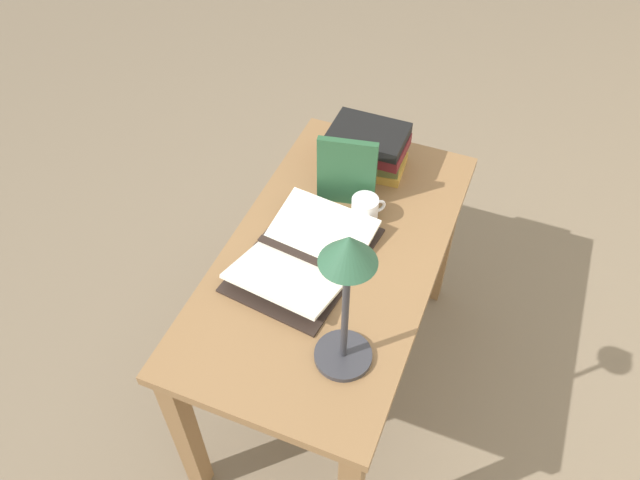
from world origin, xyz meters
TOP-DOWN VIEW (x-y plane):
  - ground_plane at (0.00, 0.00)m, footprint 12.00×12.00m
  - reading_desk at (0.00, 0.00)m, footprint 1.19×0.64m
  - open_book at (0.07, -0.07)m, footprint 0.49×0.38m
  - book_stack_tall at (-0.41, -0.04)m, footprint 0.20×0.27m
  - book_standing_upright at (-0.22, -0.04)m, footprint 0.06×0.19m
  - reading_lamp at (0.34, 0.16)m, footprint 0.15×0.15m
  - coffee_mug at (-0.16, 0.04)m, footprint 0.09×0.10m

SIDE VIEW (x-z plane):
  - ground_plane at x=0.00m, z-range 0.00..0.00m
  - reading_desk at x=0.00m, z-range 0.25..1.00m
  - open_book at x=0.07m, z-range 0.73..0.80m
  - coffee_mug at x=-0.16m, z-range 0.75..0.84m
  - book_stack_tall at x=-0.41m, z-range 0.75..0.90m
  - book_standing_upright at x=-0.22m, z-range 0.75..0.99m
  - reading_lamp at x=0.34m, z-range 0.85..1.32m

